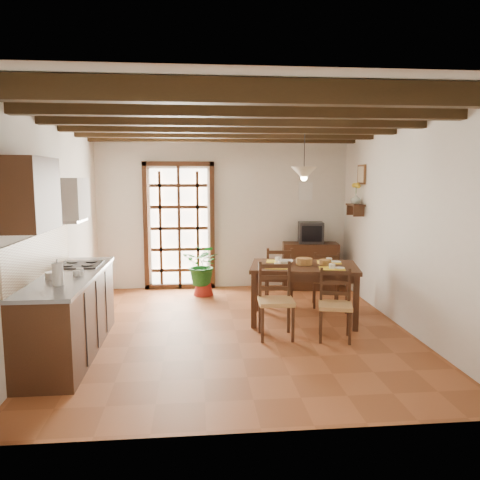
{
  "coord_description": "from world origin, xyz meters",
  "views": [
    {
      "loc": [
        -0.5,
        -5.94,
        2.01
      ],
      "look_at": [
        0.1,
        0.4,
        1.15
      ],
      "focal_mm": 35.0,
      "sensor_mm": 36.0,
      "label": 1
    }
  ],
  "objects": [
    {
      "name": "ground_plane",
      "position": [
        0.0,
        0.0,
        0.0
      ],
      "size": [
        5.0,
        5.0,
        0.0
      ],
      "primitive_type": "plane",
      "color": "brown"
    },
    {
      "name": "room_shell",
      "position": [
        0.0,
        0.0,
        1.82
      ],
      "size": [
        4.52,
        5.02,
        2.81
      ],
      "color": "silver",
      "rests_on": "ground_plane"
    },
    {
      "name": "ceiling_beams",
      "position": [
        0.0,
        0.0,
        2.69
      ],
      "size": [
        4.5,
        4.34,
        0.2
      ],
      "color": "black",
      "rests_on": "room_shell"
    },
    {
      "name": "french_door",
      "position": [
        -0.8,
        2.45,
        1.18
      ],
      "size": [
        1.26,
        0.11,
        2.32
      ],
      "color": "white",
      "rests_on": "ground_plane"
    },
    {
      "name": "kitchen_counter",
      "position": [
        -1.96,
        -0.6,
        0.47
      ],
      "size": [
        0.64,
        2.25,
        1.38
      ],
      "color": "#351D10",
      "rests_on": "ground_plane"
    },
    {
      "name": "upper_cabinet",
      "position": [
        -2.08,
        -1.3,
        1.85
      ],
      "size": [
        0.35,
        0.8,
        0.7
      ],
      "primitive_type": "cube",
      "color": "#351D10",
      "rests_on": "room_shell"
    },
    {
      "name": "range_hood",
      "position": [
        -2.05,
        -0.05,
        1.73
      ],
      "size": [
        0.38,
        0.6,
        0.54
      ],
      "color": "white",
      "rests_on": "room_shell"
    },
    {
      "name": "counter_items",
      "position": [
        -1.95,
        -0.51,
        0.96
      ],
      "size": [
        0.5,
        1.43,
        0.25
      ],
      "color": "black",
      "rests_on": "kitchen_counter"
    },
    {
      "name": "dining_table",
      "position": [
        0.99,
        0.36,
        0.69
      ],
      "size": [
        1.62,
        1.21,
        0.79
      ],
      "rotation": [
        0.0,
        0.0,
        -0.2
      ],
      "color": "#3A2012",
      "rests_on": "ground_plane"
    },
    {
      "name": "chair_near_left",
      "position": [
        0.49,
        -0.31,
        0.3
      ],
      "size": [
        0.45,
        0.43,
        0.94
      ],
      "rotation": [
        0.0,
        0.0,
        -0.04
      ],
      "color": "tan",
      "rests_on": "ground_plane"
    },
    {
      "name": "chair_near_right",
      "position": [
        1.21,
        -0.45,
        0.27
      ],
      "size": [
        0.49,
        0.47,
        0.88
      ],
      "rotation": [
        0.0,
        0.0,
        -0.25
      ],
      "color": "tan",
      "rests_on": "ground_plane"
    },
    {
      "name": "chair_far_left",
      "position": [
        0.78,
        1.16,
        0.29
      ],
      "size": [
        0.46,
        0.44,
        0.93
      ],
      "rotation": [
        0.0,
        0.0,
        3.06
      ],
      "color": "tan",
      "rests_on": "ground_plane"
    },
    {
      "name": "chair_far_right",
      "position": [
        1.5,
        1.02,
        0.27
      ],
      "size": [
        0.47,
        0.46,
        0.87
      ],
      "rotation": [
        0.0,
        0.0,
        2.93
      ],
      "color": "tan",
      "rests_on": "ground_plane"
    },
    {
      "name": "table_setting",
      "position": [
        0.99,
        0.36,
        0.86
      ],
      "size": [
        1.06,
        0.71,
        0.1
      ],
      "rotation": [
        0.0,
        0.0,
        -0.2
      ],
      "color": "yellow",
      "rests_on": "dining_table"
    },
    {
      "name": "table_bowl",
      "position": [
        0.75,
        0.46,
        0.82
      ],
      "size": [
        0.24,
        0.24,
        0.05
      ],
      "primitive_type": "imported",
      "rotation": [
        0.0,
        0.0,
        -0.1
      ],
      "color": "white",
      "rests_on": "dining_table"
    },
    {
      "name": "sideboard",
      "position": [
        1.55,
        2.23,
        0.42
      ],
      "size": [
        1.02,
        0.55,
        0.83
      ],
      "primitive_type": "cube",
      "rotation": [
        0.0,
        0.0,
        -0.12
      ],
      "color": "#351D10",
      "rests_on": "ground_plane"
    },
    {
      "name": "crt_tv",
      "position": [
        1.55,
        2.22,
        1.02
      ],
      "size": [
        0.49,
        0.46,
        0.37
      ],
      "rotation": [
        0.0,
        0.0,
        -0.15
      ],
      "color": "black",
      "rests_on": "sideboard"
    },
    {
      "name": "fuse_box",
      "position": [
        1.5,
        2.48,
        1.75
      ],
      "size": [
        0.25,
        0.03,
        0.32
      ],
      "primitive_type": "cube",
      "color": "white",
      "rests_on": "room_shell"
    },
    {
      "name": "plant_pot",
      "position": [
        -0.39,
        1.89,
        0.11
      ],
      "size": [
        0.34,
        0.34,
        0.21
      ],
      "primitive_type": "cone",
      "color": "maroon",
      "rests_on": "ground_plane"
    },
    {
      "name": "potted_plant",
      "position": [
        -0.39,
        1.89,
        0.57
      ],
      "size": [
        2.09,
        1.97,
        1.83
      ],
      "primitive_type": "imported",
      "rotation": [
        0.0,
        0.0,
        -0.44
      ],
      "color": "#144C19",
      "rests_on": "ground_plane"
    },
    {
      "name": "wall_shelf",
      "position": [
        2.14,
        1.6,
        1.51
      ],
      "size": [
        0.2,
        0.42,
        0.2
      ],
      "color": "#351D10",
      "rests_on": "room_shell"
    },
    {
      "name": "shelf_vase",
      "position": [
        2.14,
        1.6,
        1.65
      ],
      "size": [
        0.15,
        0.15,
        0.15
      ],
      "primitive_type": "imported",
      "color": "#B2BFB2",
      "rests_on": "wall_shelf"
    },
    {
      "name": "shelf_flowers",
      "position": [
        2.14,
        1.6,
        1.86
      ],
      "size": [
        0.14,
        0.14,
        0.36
      ],
      "color": "yellow",
      "rests_on": "shelf_vase"
    },
    {
      "name": "framed_picture",
      "position": [
        2.22,
        1.6,
        2.05
      ],
      "size": [
        0.03,
        0.32,
        0.32
      ],
      "color": "brown",
      "rests_on": "room_shell"
    },
    {
      "name": "pendant_lamp",
      "position": [
        0.99,
        0.46,
        2.08
      ],
      "size": [
        0.36,
        0.36,
        0.84
      ],
      "color": "black",
      "rests_on": "room_shell"
    }
  ]
}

